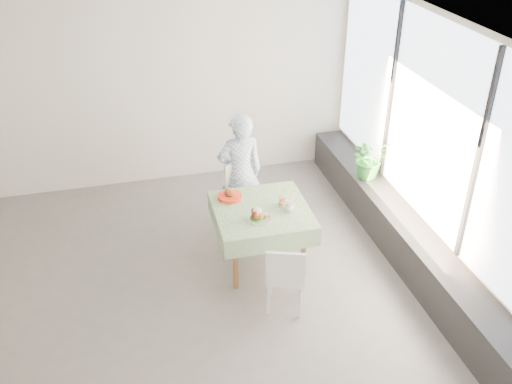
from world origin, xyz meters
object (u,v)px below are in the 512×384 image
object	(u,v)px
chair_far	(248,213)
diner	(240,173)
cafe_table	(261,230)
chair_near	(285,288)
juice_cup_orange	(283,201)
potted_plant	(370,158)
main_dish	(259,216)

from	to	relation	value
chair_far	diner	world-z (taller)	diner
cafe_table	chair_near	bearing A→B (deg)	-86.78
chair_far	juice_cup_orange	distance (m)	0.86
cafe_table	diner	xyz separation A→B (m)	(-0.06, 0.80, 0.31)
cafe_table	chair_far	xyz separation A→B (m)	(0.00, 0.65, -0.18)
diner	potted_plant	xyz separation A→B (m)	(1.70, -0.03, -0.00)
potted_plant	chair_near	bearing A→B (deg)	-135.57
chair_near	main_dish	world-z (taller)	main_dish
main_dish	juice_cup_orange	bearing A→B (deg)	33.33
juice_cup_orange	chair_far	bearing A→B (deg)	110.86
chair_near	potted_plant	bearing A→B (deg)	44.43
chair_near	potted_plant	xyz separation A→B (m)	(1.60, 1.57, 0.52)
cafe_table	potted_plant	size ratio (longest dim) A/B	1.93
potted_plant	chair_far	bearing A→B (deg)	-175.75
diner	main_dish	world-z (taller)	diner
diner	main_dish	distance (m)	1.01
diner	potted_plant	bearing A→B (deg)	176.01
cafe_table	chair_far	world-z (taller)	chair_far
chair_far	potted_plant	xyz separation A→B (m)	(1.64, 0.12, 0.49)
cafe_table	main_dish	world-z (taller)	main_dish
chair_far	diner	size ratio (longest dim) A/B	0.59
diner	juice_cup_orange	bearing A→B (deg)	108.01
juice_cup_orange	potted_plant	world-z (taller)	potted_plant
juice_cup_orange	main_dish	bearing A→B (deg)	-146.67
cafe_table	main_dish	bearing A→B (deg)	-112.23
chair_far	juice_cup_orange	bearing A→B (deg)	-69.14
cafe_table	potted_plant	world-z (taller)	potted_plant
main_dish	potted_plant	distance (m)	1.99
diner	potted_plant	distance (m)	1.70
diner	main_dish	bearing A→B (deg)	85.31
cafe_table	diner	distance (m)	0.86
cafe_table	potted_plant	bearing A→B (deg)	25.20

